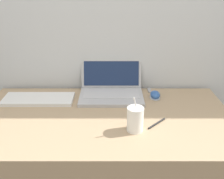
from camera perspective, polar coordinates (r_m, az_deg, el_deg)
wall_back at (r=1.59m, az=-1.26°, el=17.11°), size 7.00×0.04×2.50m
desk at (r=1.59m, az=-1.31°, el=-17.78°), size 1.34×0.71×0.76m
laptop at (r=1.58m, az=0.01°, el=0.59°), size 0.37×0.31×0.23m
drink_cup at (r=1.23m, az=5.22°, el=-6.38°), size 0.08×0.08×0.18m
computer_mouse at (r=1.57m, az=9.53°, el=-1.22°), size 0.06×0.09×0.04m
external_keyboard at (r=1.58m, az=-15.55°, el=-2.02°), size 0.40×0.16×0.02m
usb_stick at (r=1.66m, az=8.31°, el=-0.21°), size 0.02×0.06×0.01m
pen at (r=1.32m, az=9.90°, el=-7.28°), size 0.10×0.10×0.01m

